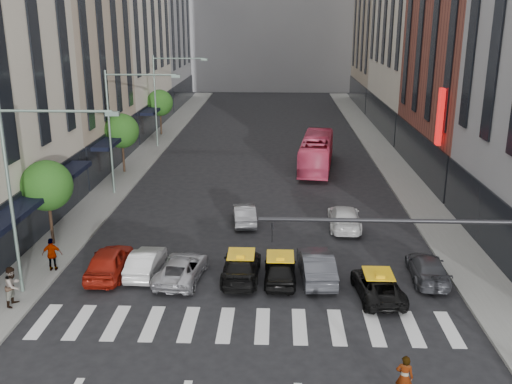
# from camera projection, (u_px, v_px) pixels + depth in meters

# --- Properties ---
(ground) EXTENTS (160.00, 160.00, 0.00)m
(ground) POSITION_uv_depth(u_px,v_px,m) (247.00, 344.00, 23.21)
(ground) COLOR black
(ground) RESTS_ON ground
(sidewalk_left) EXTENTS (3.00, 96.00, 0.15)m
(sidewalk_left) POSITION_uv_depth(u_px,v_px,m) (139.00, 161.00, 52.24)
(sidewalk_left) COLOR slate
(sidewalk_left) RESTS_ON ground
(sidewalk_right) EXTENTS (3.00, 96.00, 0.15)m
(sidewalk_right) POSITION_uv_depth(u_px,v_px,m) (391.00, 163.00, 51.41)
(sidewalk_right) COLOR slate
(sidewalk_right) RESTS_ON ground
(building_left_b) EXTENTS (8.00, 16.00, 24.00)m
(building_left_b) POSITION_uv_depth(u_px,v_px,m) (59.00, 26.00, 47.00)
(building_left_b) COLOR tan
(building_left_b) RESTS_ON ground
(building_left_d) EXTENTS (8.00, 18.00, 30.00)m
(building_left_d) POSITION_uv_depth(u_px,v_px,m) (152.00, 0.00, 81.43)
(building_left_d) COLOR gray
(building_left_d) RESTS_ON ground
(building_right_b) EXTENTS (8.00, 18.00, 26.00)m
(building_right_b) POSITION_uv_depth(u_px,v_px,m) (481.00, 13.00, 44.52)
(building_right_b) COLOR brown
(building_right_b) RESTS_ON ground
(building_right_d) EXTENTS (8.00, 18.00, 28.00)m
(building_right_d) POSITION_uv_depth(u_px,v_px,m) (391.00, 7.00, 80.50)
(building_right_d) COLOR tan
(building_right_d) RESTS_ON ground
(tree_near) EXTENTS (2.88, 2.88, 4.95)m
(tree_near) POSITION_uv_depth(u_px,v_px,m) (47.00, 186.00, 32.10)
(tree_near) COLOR black
(tree_near) RESTS_ON sidewalk_left
(tree_mid) EXTENTS (2.88, 2.88, 4.95)m
(tree_mid) POSITION_uv_depth(u_px,v_px,m) (122.00, 131.00, 47.37)
(tree_mid) COLOR black
(tree_mid) RESTS_ON sidewalk_left
(tree_far) EXTENTS (2.88, 2.88, 4.95)m
(tree_far) POSITION_uv_depth(u_px,v_px,m) (160.00, 103.00, 62.64)
(tree_far) COLOR black
(tree_far) RESTS_ON sidewalk_left
(streetlamp_near) EXTENTS (5.38, 0.25, 9.00)m
(streetlamp_near) POSITION_uv_depth(u_px,v_px,m) (28.00, 176.00, 25.64)
(streetlamp_near) COLOR gray
(streetlamp_near) RESTS_ON sidewalk_left
(streetlamp_mid) EXTENTS (5.38, 0.25, 9.00)m
(streetlamp_mid) POSITION_uv_depth(u_px,v_px,m) (122.00, 116.00, 40.91)
(streetlamp_mid) COLOR gray
(streetlamp_mid) RESTS_ON sidewalk_left
(streetlamp_far) EXTENTS (5.38, 0.25, 9.00)m
(streetlamp_far) POSITION_uv_depth(u_px,v_px,m) (164.00, 89.00, 56.19)
(streetlamp_far) COLOR gray
(streetlamp_far) RESTS_ON sidewalk_left
(traffic_signal) EXTENTS (10.10, 0.20, 6.00)m
(traffic_signal) POSITION_uv_depth(u_px,v_px,m) (456.00, 256.00, 20.65)
(traffic_signal) COLOR black
(traffic_signal) RESTS_ON ground
(liberty_sign) EXTENTS (0.30, 0.70, 4.00)m
(liberty_sign) POSITION_uv_depth(u_px,v_px,m) (440.00, 117.00, 40.07)
(liberty_sign) COLOR red
(liberty_sign) RESTS_ON ground
(car_red) EXTENTS (1.88, 4.50, 1.52)m
(car_red) POSITION_uv_depth(u_px,v_px,m) (109.00, 261.00, 29.24)
(car_red) COLOR maroon
(car_red) RESTS_ON ground
(car_white_front) EXTENTS (1.51, 3.97, 1.29)m
(car_white_front) POSITION_uv_depth(u_px,v_px,m) (146.00, 262.00, 29.42)
(car_white_front) COLOR silver
(car_white_front) RESTS_ON ground
(car_silver) EXTENTS (2.52, 4.67, 1.24)m
(car_silver) POSITION_uv_depth(u_px,v_px,m) (182.00, 268.00, 28.75)
(car_silver) COLOR #A4A4A9
(car_silver) RESTS_ON ground
(taxi_left) EXTENTS (1.94, 4.61, 1.33)m
(taxi_left) POSITION_uv_depth(u_px,v_px,m) (241.00, 266.00, 28.84)
(taxi_left) COLOR black
(taxi_left) RESTS_ON ground
(taxi_center) EXTENTS (1.59, 3.93, 1.34)m
(taxi_center) POSITION_uv_depth(u_px,v_px,m) (280.00, 269.00, 28.54)
(taxi_center) COLOR black
(taxi_center) RESTS_ON ground
(car_grey_mid) EXTENTS (1.88, 4.63, 1.49)m
(car_grey_mid) POSITION_uv_depth(u_px,v_px,m) (316.00, 265.00, 28.79)
(car_grey_mid) COLOR #36383D
(car_grey_mid) RESTS_ON ground
(taxi_right) EXTENTS (2.31, 4.41, 1.18)m
(taxi_right) POSITION_uv_depth(u_px,v_px,m) (378.00, 285.00, 26.97)
(taxi_right) COLOR black
(taxi_right) RESTS_ON ground
(car_grey_curb) EXTENTS (1.98, 4.36, 1.24)m
(car_grey_curb) POSITION_uv_depth(u_px,v_px,m) (428.00, 268.00, 28.75)
(car_grey_curb) COLOR #3B3C42
(car_grey_curb) RESTS_ON ground
(car_row2_left) EXTENTS (1.81, 4.02, 1.28)m
(car_row2_left) POSITION_uv_depth(u_px,v_px,m) (244.00, 214.00, 36.58)
(car_row2_left) COLOR gray
(car_row2_left) RESTS_ON ground
(car_row2_right) EXTENTS (2.08, 4.79, 1.37)m
(car_row2_right) POSITION_uv_depth(u_px,v_px,m) (344.00, 217.00, 35.83)
(car_row2_right) COLOR silver
(car_row2_right) RESTS_ON ground
(bus) EXTENTS (3.73, 10.72, 2.92)m
(bus) POSITION_uv_depth(u_px,v_px,m) (317.00, 152.00, 49.48)
(bus) COLOR #E44369
(bus) RESTS_ON ground
(rider) EXTENTS (0.68, 0.54, 1.64)m
(rider) POSITION_uv_depth(u_px,v_px,m) (406.00, 358.00, 19.12)
(rider) COLOR gray
(rider) RESTS_ON motorcycle
(pedestrian_near) EXTENTS (0.79, 0.97, 1.87)m
(pedestrian_near) POSITION_uv_depth(u_px,v_px,m) (13.00, 286.00, 25.84)
(pedestrian_near) COLOR gray
(pedestrian_near) RESTS_ON sidewalk_left
(pedestrian_far) EXTENTS (1.07, 0.54, 1.76)m
(pedestrian_far) POSITION_uv_depth(u_px,v_px,m) (52.00, 254.00, 29.39)
(pedestrian_far) COLOR gray
(pedestrian_far) RESTS_ON sidewalk_left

